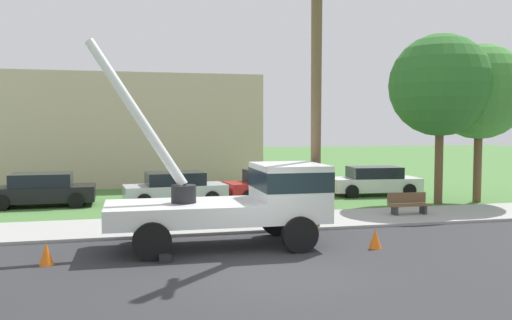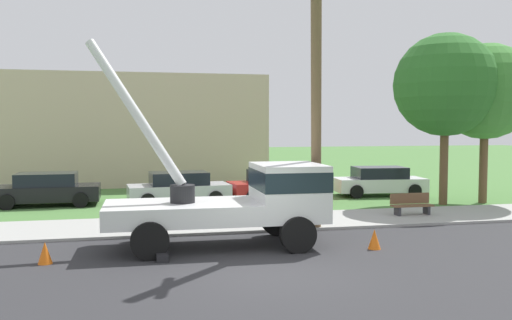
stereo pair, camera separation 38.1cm
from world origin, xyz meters
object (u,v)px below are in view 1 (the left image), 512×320
Objects in this scene: traffic_cone_behind at (46,254)px; parked_sedan_red at (273,185)px; leaning_utility_pole at (316,93)px; traffic_cone_ahead at (375,239)px; parked_sedan_silver at (175,188)px; utility_truck at (246,197)px; parked_sedan_white at (374,181)px; parked_sedan_black at (42,190)px; roadside_tree_near at (440,86)px; park_bench at (408,205)px; roadside_tree_far at (479,92)px.

traffic_cone_behind is 13.26m from parked_sedan_red.
leaning_utility_pole reaches higher than traffic_cone_ahead.
parked_sedan_red is (4.54, 0.34, 0.00)m from parked_sedan_silver.
utility_truck is 12.07× the size of traffic_cone_behind.
parked_sedan_white reaches higher than traffic_cone_ahead.
parked_sedan_silver is at bearing -7.88° from parked_sedan_black.
parked_sedan_white reaches higher than traffic_cone_behind.
roadside_tree_near is (1.41, -3.44, 4.50)m from parked_sedan_white.
roadside_tree_near reaches higher than park_bench.
parked_sedan_red reaches higher than park_bench.
park_bench is (8.34, -5.32, -0.25)m from parked_sedan_silver.
parked_sedan_black is 0.98× the size of parked_sedan_silver.
parked_sedan_silver is (4.07, 9.72, 0.43)m from traffic_cone_behind.
roadside_tree_far is (8.66, 7.48, 4.68)m from traffic_cone_ahead.
roadside_tree_far is (8.82, -2.83, 4.25)m from parked_sedan_red.
parked_sedan_black reaches higher than traffic_cone_behind.
leaning_utility_pole is 13.34m from parked_sedan_black.
utility_truck is 12.93m from parked_sedan_white.
parked_sedan_silver is 14.24m from roadside_tree_far.
parked_sedan_red is 6.82m from park_bench.
parked_sedan_white is at bearing 54.78° from leaning_utility_pole.
leaning_utility_pole is at bearing -144.40° from roadside_tree_near.
parked_sedan_silver is 0.61× the size of roadside_tree_near.
utility_truck is 4.23× the size of park_bench.
parked_sedan_white is 5.84m from roadside_tree_near.
parked_sedan_white is (14.00, 10.58, 0.43)m from traffic_cone_behind.
traffic_cone_ahead is 0.12× the size of parked_sedan_white.
roadside_tree_far is at bearing -44.22° from parked_sedan_white.
parked_sedan_black is (-1.54, 10.50, 0.43)m from traffic_cone_behind.
parked_sedan_white is at bearing 75.59° from park_bench.
utility_truck is 7.92m from park_bench.
leaning_utility_pole is (2.34, 0.56, 3.05)m from utility_truck.
leaning_utility_pole reaches higher than parked_sedan_black.
parked_sedan_red is at bearing 162.22° from roadside_tree_far.
park_bench is at bearing 52.00° from traffic_cone_ahead.
parked_sedan_white is (5.22, 10.83, 0.43)m from traffic_cone_ahead.
roadside_tree_far is at bearing 29.39° from park_bench.
parked_sedan_silver is (-3.57, 8.14, -3.74)m from leaning_utility_pole.
leaning_utility_pole is at bearing 13.50° from utility_truck.
leaning_utility_pole is 6.83m from park_bench.
roadside_tree_far reaches higher than parked_sedan_red.
parked_sedan_black and parked_sedan_white have the same top height.
parked_sedan_red is 8.66m from roadside_tree_near.
parked_sedan_red reaches higher than traffic_cone_ahead.
traffic_cone_ahead is at bearing -115.75° from parked_sedan_white.
parked_sedan_silver reaches higher than park_bench.
roadside_tree_near is at bearing -11.21° from parked_sedan_black.
parked_sedan_red is 1.00× the size of parked_sedan_white.
roadside_tree_near reaches higher than parked_sedan_silver.
parked_sedan_red is (8.62, 10.06, 0.43)m from traffic_cone_behind.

